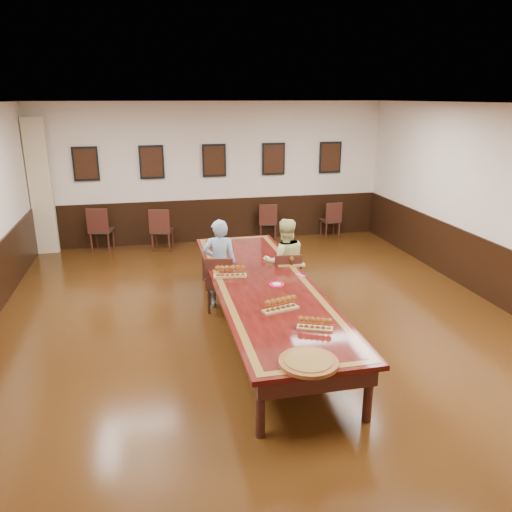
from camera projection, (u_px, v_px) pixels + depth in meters
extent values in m
cube|color=black|center=(263.00, 331.00, 7.35)|extent=(8.00, 10.00, 0.02)
cube|color=white|center=(264.00, 103.00, 6.37)|extent=(8.00, 10.00, 0.02)
cube|color=beige|center=(214.00, 173.00, 11.52)|extent=(8.00, 0.02, 3.20)
imported|color=teal|center=(220.00, 264.00, 7.97)|extent=(0.60, 0.45, 1.47)
imported|color=#D8DE8A|center=(285.00, 262.00, 8.13)|extent=(0.75, 0.61, 1.44)
cube|color=#D84890|center=(300.00, 275.00, 7.40)|extent=(0.13, 0.17, 0.01)
cube|color=tan|center=(41.00, 187.00, 10.62)|extent=(0.45, 0.18, 2.90)
cube|color=black|center=(215.00, 220.00, 11.82)|extent=(7.98, 0.04, 1.00)
cube|color=black|center=(504.00, 279.00, 8.01)|extent=(0.04, 9.98, 1.00)
cube|color=black|center=(264.00, 285.00, 7.13)|extent=(1.40, 5.00, 0.06)
cube|color=olive|center=(264.00, 283.00, 7.12)|extent=(1.28, 4.88, 0.00)
cube|color=black|center=(264.00, 283.00, 7.12)|extent=(1.10, 4.70, 0.00)
cube|color=black|center=(263.00, 295.00, 7.17)|extent=(1.25, 4.85, 0.18)
cylinder|color=black|center=(260.00, 407.00, 4.96)|extent=(0.10, 0.10, 0.69)
cylinder|color=black|center=(368.00, 392.00, 5.20)|extent=(0.10, 0.10, 0.69)
cylinder|color=black|center=(205.00, 262.00, 9.28)|extent=(0.10, 0.10, 0.69)
cylinder|color=black|center=(265.00, 258.00, 9.52)|extent=(0.10, 0.10, 0.69)
cube|color=black|center=(86.00, 164.00, 10.79)|extent=(0.54, 0.03, 0.74)
cube|color=black|center=(86.00, 164.00, 10.77)|extent=(0.46, 0.01, 0.64)
cube|color=black|center=(152.00, 162.00, 11.07)|extent=(0.54, 0.03, 0.74)
cube|color=black|center=(152.00, 162.00, 11.06)|extent=(0.46, 0.01, 0.64)
cube|color=black|center=(214.00, 160.00, 11.36)|extent=(0.54, 0.03, 0.74)
cube|color=black|center=(214.00, 161.00, 11.34)|extent=(0.46, 0.01, 0.64)
cube|color=black|center=(274.00, 159.00, 11.65)|extent=(0.54, 0.03, 0.74)
cube|color=black|center=(274.00, 159.00, 11.63)|extent=(0.46, 0.01, 0.64)
cube|color=black|center=(330.00, 157.00, 11.93)|extent=(0.54, 0.03, 0.74)
cube|color=black|center=(330.00, 157.00, 11.92)|extent=(0.46, 0.01, 0.64)
cube|color=olive|center=(230.00, 276.00, 7.35)|extent=(0.50, 0.21, 0.03)
cube|color=olive|center=(291.00, 265.00, 7.84)|extent=(0.44, 0.19, 0.03)
cube|color=olive|center=(281.00, 309.00, 6.20)|extent=(0.49, 0.26, 0.03)
cube|color=olive|center=(315.00, 328.00, 5.70)|extent=(0.43, 0.27, 0.03)
cylinder|color=red|center=(277.00, 285.00, 7.02)|extent=(0.22, 0.22, 0.02)
cylinder|color=silver|center=(277.00, 284.00, 7.01)|extent=(0.12, 0.12, 0.01)
cylinder|color=#603013|center=(308.00, 362.00, 4.96)|extent=(0.62, 0.62, 0.04)
cylinder|color=olive|center=(308.00, 360.00, 4.95)|extent=(0.50, 0.50, 0.01)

